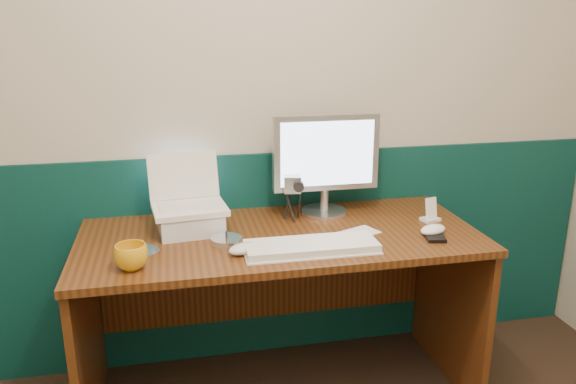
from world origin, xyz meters
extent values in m
cube|color=#BDB3A0|center=(0.00, 1.75, 1.25)|extent=(3.50, 0.04, 2.50)
cube|color=#062E2B|center=(0.00, 1.74, 0.50)|extent=(3.48, 0.02, 1.00)
cube|color=#3B200A|center=(0.12, 1.38, 0.38)|extent=(1.60, 0.70, 0.75)
cube|color=silver|center=(-0.24, 1.48, 0.79)|extent=(0.27, 0.24, 0.09)
cube|color=white|center=(0.20, 1.18, 0.76)|extent=(0.49, 0.17, 0.03)
ellipsoid|color=white|center=(0.71, 1.24, 0.77)|extent=(0.14, 0.11, 0.04)
ellipsoid|color=silver|center=(-0.05, 1.21, 0.77)|extent=(0.14, 0.11, 0.04)
imported|color=gold|center=(-0.45, 1.16, 0.80)|extent=(0.13, 0.13, 0.09)
cylinder|color=silver|center=(-0.11, 1.32, 0.76)|extent=(0.12, 0.12, 0.02)
cylinder|color=silver|center=(-0.42, 1.32, 0.75)|extent=(0.12, 0.12, 0.00)
cylinder|color=black|center=(0.40, 1.28, 0.75)|extent=(0.11, 0.09, 0.01)
cube|color=silver|center=(0.43, 1.32, 0.75)|extent=(0.18, 0.16, 0.00)
cube|color=white|center=(0.78, 1.40, 0.76)|extent=(0.09, 0.07, 0.01)
cube|color=white|center=(0.78, 1.40, 0.81)|extent=(0.06, 0.04, 0.09)
cube|color=black|center=(0.70, 1.21, 0.76)|extent=(0.10, 0.14, 0.01)
camera|label=1|loc=(-0.29, -0.69, 1.57)|focal=35.00mm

